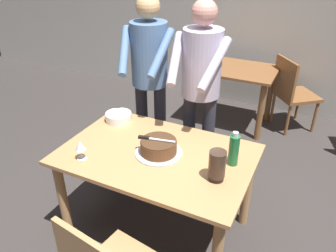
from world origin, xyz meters
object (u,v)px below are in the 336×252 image
plate_stack (119,117)px  background_chair_1 (292,91)px  person_standing_beside (149,71)px  water_bottle (234,150)px  wine_glass_near (80,146)px  main_dining_table (157,166)px  person_cutting_cake (201,81)px  hurricane_lamp (217,166)px  background_table (233,80)px  cake_on_platter (159,147)px  cake_knife (149,138)px

plate_stack → background_chair_1: background_chair_1 is taller
person_standing_beside → water_bottle: bearing=-31.3°
wine_glass_near → main_dining_table: bearing=33.7°
person_cutting_cake → person_standing_beside: size_ratio=1.00×
hurricane_lamp → person_standing_beside: 1.23m
main_dining_table → background_table: (-0.02, 2.05, -0.05)m
plate_stack → person_cutting_cake: size_ratio=0.13×
background_chair_1 → person_standing_beside: bearing=-125.7°
hurricane_lamp → background_table: size_ratio=0.21×
main_dining_table → hurricane_lamp: size_ratio=6.52×
hurricane_lamp → cake_on_platter: bearing=167.6°
cake_on_platter → plate_stack: bearing=151.4°
cake_on_platter → wine_glass_near: 0.54m
main_dining_table → background_chair_1: 2.32m
person_standing_beside → background_chair_1: 1.97m
background_table → wine_glass_near: bearing=-100.1°
cake_on_platter → background_table: cake_on_platter is taller
plate_stack → wine_glass_near: bearing=-82.3°
water_bottle → background_chair_1: 2.15m
person_standing_beside → background_table: person_standing_beside is taller
main_dining_table → background_table: 2.05m
plate_stack → cake_on_platter: bearing=-28.6°
plate_stack → water_bottle: water_bottle is taller
main_dining_table → wine_glass_near: size_ratio=9.51×
water_bottle → person_standing_beside: bearing=148.7°
person_cutting_cake → person_standing_beside: bearing=176.5°
cake_knife → person_standing_beside: person_standing_beside is taller
cake_knife → water_bottle: (0.58, 0.12, -0.00)m
cake_on_platter → background_table: 2.06m
person_cutting_cake → background_chair_1: person_cutting_cake is taller
wine_glass_near → background_chair_1: background_chair_1 is taller
cake_on_platter → wine_glass_near: wine_glass_near is taller
cake_knife → background_chair_1: size_ratio=0.30×
person_standing_beside → background_chair_1: (1.10, 1.53, -0.58)m
plate_stack → person_standing_beside: person_standing_beside is taller
wine_glass_near → hurricane_lamp: bearing=11.8°
cake_on_platter → cake_knife: 0.10m
background_chair_1 → person_cutting_cake: bearing=-111.1°
cake_on_platter → background_chair_1: size_ratio=0.38×
wine_glass_near → background_table: size_ratio=0.14×
cake_knife → background_chair_1: 2.38m
cake_on_platter → person_standing_beside: 0.87m
cake_on_platter → water_bottle: (0.51, 0.11, 0.06)m
plate_stack → hurricane_lamp: bearing=-21.5°
cake_on_platter → cake_knife: size_ratio=1.26×
cake_knife → person_cutting_cake: 0.72m
main_dining_table → plate_stack: size_ratio=6.23×
wine_glass_near → background_table: (0.42, 2.34, -0.28)m
cake_on_platter → background_chair_1: background_chair_1 is taller
wine_glass_near → person_cutting_cake: size_ratio=0.08×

